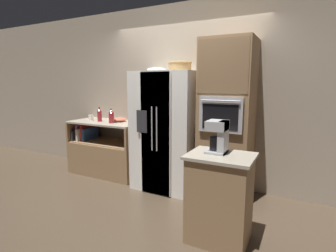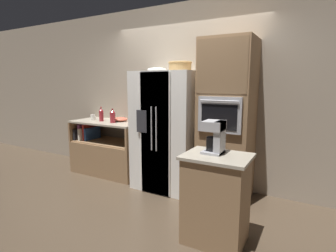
% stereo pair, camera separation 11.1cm
% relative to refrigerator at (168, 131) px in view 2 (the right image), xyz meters
% --- Properties ---
extents(ground_plane, '(20.00, 20.00, 0.00)m').
position_rel_refrigerator_xyz_m(ground_plane, '(0.11, -0.07, -0.88)').
color(ground_plane, '#4C3D2D').
extents(wall_back, '(12.00, 0.06, 2.80)m').
position_rel_refrigerator_xyz_m(wall_back, '(0.11, 0.41, 0.52)').
color(wall_back, tan).
rests_on(wall_back, ground_plane).
extents(counter_left, '(1.30, 0.66, 0.93)m').
position_rel_refrigerator_xyz_m(counter_left, '(-1.23, 0.05, -0.54)').
color(counter_left, '#93704C').
rests_on(counter_left, ground_plane).
extents(refrigerator, '(0.94, 0.78, 1.76)m').
position_rel_refrigerator_xyz_m(refrigerator, '(0.00, 0.00, 0.00)').
color(refrigerator, white).
rests_on(refrigerator, ground_plane).
extents(wall_oven, '(0.68, 0.69, 2.16)m').
position_rel_refrigerator_xyz_m(wall_oven, '(0.88, 0.06, 0.21)').
color(wall_oven, '#93704C').
rests_on(wall_oven, ground_plane).
extents(island_counter, '(0.64, 0.51, 0.90)m').
position_rel_refrigerator_xyz_m(island_counter, '(1.12, -1.01, -0.42)').
color(island_counter, '#93704C').
rests_on(island_counter, ground_plane).
extents(wicker_basket, '(0.34, 0.34, 0.13)m').
position_rel_refrigerator_xyz_m(wicker_basket, '(0.18, 0.04, 0.95)').
color(wicker_basket, tan).
rests_on(wicker_basket, refrigerator).
extents(fruit_bowl, '(0.28, 0.28, 0.06)m').
position_rel_refrigerator_xyz_m(fruit_bowl, '(-0.22, 0.05, 0.91)').
color(fruit_bowl, white).
rests_on(fruit_bowl, refrigerator).
extents(bottle_tall, '(0.09, 0.09, 0.24)m').
position_rel_refrigerator_xyz_m(bottle_tall, '(-1.03, -0.05, 0.16)').
color(bottle_tall, maroon).
rests_on(bottle_tall, counter_left).
extents(bottle_short, '(0.07, 0.07, 0.25)m').
position_rel_refrigerator_xyz_m(bottle_short, '(-1.33, 0.00, 0.16)').
color(bottle_short, maroon).
rests_on(bottle_short, counter_left).
extents(mug, '(0.11, 0.08, 0.10)m').
position_rel_refrigerator_xyz_m(mug, '(-1.56, 0.03, 0.10)').
color(mug, silver).
rests_on(mug, counter_left).
extents(mixing_bowl, '(0.26, 0.26, 0.07)m').
position_rel_refrigerator_xyz_m(mixing_bowl, '(-1.03, 0.15, 0.08)').
color(mixing_bowl, '#DB664C').
rests_on(mixing_bowl, counter_left).
extents(coffee_maker, '(0.19, 0.22, 0.32)m').
position_rel_refrigerator_xyz_m(coffee_maker, '(1.08, -0.96, 0.20)').
color(coffee_maker, '#B2B2B7').
rests_on(coffee_maker, island_counter).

